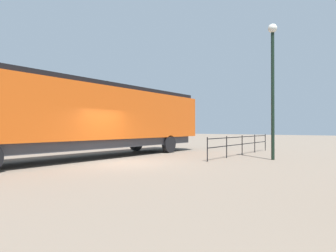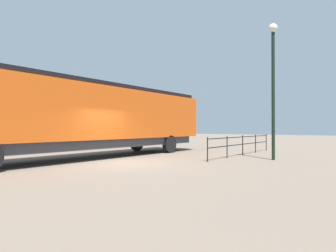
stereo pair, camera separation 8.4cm
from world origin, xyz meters
name	(u,v)px [view 2 (the right image)]	position (x,y,z in m)	size (l,w,h in m)	color
ground_plane	(125,163)	(0.00, 0.00, 0.00)	(120.00, 120.00, 0.00)	#756656
locomotive	(95,116)	(-3.02, 0.73, 2.20)	(3.11, 16.51, 3.88)	#D15114
lamp_post	(273,72)	(4.92, 5.26, 4.34)	(0.44, 0.44, 6.71)	black
platform_fence	(243,142)	(2.70, 6.82, 0.75)	(0.05, 8.41, 1.14)	black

